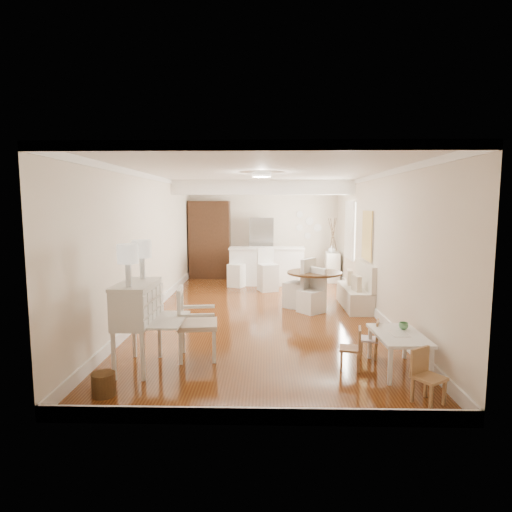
{
  "coord_description": "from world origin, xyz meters",
  "views": [
    {
      "loc": [
        0.09,
        -8.55,
        2.21
      ],
      "look_at": [
        -0.12,
        0.3,
        1.13
      ],
      "focal_mm": 30.0,
      "sensor_mm": 36.0,
      "label": 1
    }
  ],
  "objects_px": {
    "bar_stool_left": "(237,269)",
    "pantry_cabinet": "(210,240)",
    "kids_chair_c": "(429,377)",
    "sideboard": "(332,267)",
    "slip_chair_far": "(299,283)",
    "dining_table": "(314,290)",
    "kids_chair_a": "(350,348)",
    "wicker_basket": "(104,384)",
    "secretary_bureau": "(138,326)",
    "slip_chair_near": "(311,291)",
    "bar_stool_right": "(268,270)",
    "kids_table": "(398,352)",
    "kids_chair_b": "(369,338)",
    "breakfast_counter": "(267,266)",
    "fridge": "(273,248)",
    "gustavian_armchair": "(198,323)"
  },
  "relations": [
    {
      "from": "wicker_basket",
      "to": "fridge",
      "type": "relative_size",
      "value": 0.15
    },
    {
      "from": "kids_chair_c",
      "to": "bar_stool_right",
      "type": "bearing_deg",
      "value": 71.71
    },
    {
      "from": "fridge",
      "to": "sideboard",
      "type": "xyz_separation_m",
      "value": [
        1.7,
        -0.43,
        -0.49
      ]
    },
    {
      "from": "kids_chair_c",
      "to": "dining_table",
      "type": "xyz_separation_m",
      "value": [
        -0.78,
        4.39,
        0.08
      ]
    },
    {
      "from": "secretary_bureau",
      "to": "slip_chair_far",
      "type": "bearing_deg",
      "value": 55.61
    },
    {
      "from": "gustavian_armchair",
      "to": "sideboard",
      "type": "xyz_separation_m",
      "value": [
        2.89,
        6.33,
        -0.1
      ]
    },
    {
      "from": "secretary_bureau",
      "to": "kids_chair_a",
      "type": "xyz_separation_m",
      "value": [
        2.85,
        0.04,
        -0.3
      ]
    },
    {
      "from": "kids_chair_c",
      "to": "sideboard",
      "type": "height_order",
      "value": "sideboard"
    },
    {
      "from": "gustavian_armchair",
      "to": "slip_chair_near",
      "type": "bearing_deg",
      "value": -42.43
    },
    {
      "from": "secretary_bureau",
      "to": "kids_chair_c",
      "type": "bearing_deg",
      "value": -14.83
    },
    {
      "from": "pantry_cabinet",
      "to": "dining_table",
      "type": "bearing_deg",
      "value": -54.28
    },
    {
      "from": "kids_chair_a",
      "to": "dining_table",
      "type": "relative_size",
      "value": 0.51
    },
    {
      "from": "breakfast_counter",
      "to": "secretary_bureau",
      "type": "bearing_deg",
      "value": -105.82
    },
    {
      "from": "gustavian_armchair",
      "to": "pantry_cabinet",
      "type": "bearing_deg",
      "value": -0.82
    },
    {
      "from": "slip_chair_far",
      "to": "pantry_cabinet",
      "type": "relative_size",
      "value": 0.47
    },
    {
      "from": "secretary_bureau",
      "to": "breakfast_counter",
      "type": "height_order",
      "value": "secretary_bureau"
    },
    {
      "from": "sideboard",
      "to": "kids_chair_a",
      "type": "bearing_deg",
      "value": -92.63
    },
    {
      "from": "breakfast_counter",
      "to": "sideboard",
      "type": "relative_size",
      "value": 2.37
    },
    {
      "from": "bar_stool_left",
      "to": "slip_chair_far",
      "type": "bearing_deg",
      "value": -32.53
    },
    {
      "from": "fridge",
      "to": "kids_chair_c",
      "type": "bearing_deg",
      "value": -78.91
    },
    {
      "from": "kids_chair_b",
      "to": "sideboard",
      "type": "xyz_separation_m",
      "value": [
        0.43,
        6.26,
        0.13
      ]
    },
    {
      "from": "kids_chair_c",
      "to": "sideboard",
      "type": "xyz_separation_m",
      "value": [
        0.11,
        7.7,
        0.1
      ]
    },
    {
      "from": "kids_table",
      "to": "gustavian_armchair",
      "type": "bearing_deg",
      "value": 171.37
    },
    {
      "from": "pantry_cabinet",
      "to": "breakfast_counter",
      "type": "bearing_deg",
      "value": -32.43
    },
    {
      "from": "kids_chair_b",
      "to": "kids_chair_c",
      "type": "distance_m",
      "value": 1.48
    },
    {
      "from": "bar_stool_left",
      "to": "dining_table",
      "type": "bearing_deg",
      "value": -28.08
    },
    {
      "from": "secretary_bureau",
      "to": "kids_chair_c",
      "type": "relative_size",
      "value": 1.91
    },
    {
      "from": "kids_table",
      "to": "sideboard",
      "type": "distance_m",
      "value": 6.75
    },
    {
      "from": "kids_table",
      "to": "bar_stool_left",
      "type": "height_order",
      "value": "bar_stool_left"
    },
    {
      "from": "secretary_bureau",
      "to": "kids_chair_c",
      "type": "distance_m",
      "value": 3.67
    },
    {
      "from": "slip_chair_near",
      "to": "kids_chair_a",
      "type": "bearing_deg",
      "value": -35.36
    },
    {
      "from": "bar_stool_left",
      "to": "pantry_cabinet",
      "type": "xyz_separation_m",
      "value": [
        -0.9,
        1.43,
        0.66
      ]
    },
    {
      "from": "gustavian_armchair",
      "to": "slip_chair_far",
      "type": "height_order",
      "value": "slip_chair_far"
    },
    {
      "from": "kids_chair_b",
      "to": "pantry_cabinet",
      "type": "distance_m",
      "value": 7.48
    },
    {
      "from": "bar_stool_right",
      "to": "pantry_cabinet",
      "type": "relative_size",
      "value": 0.48
    },
    {
      "from": "wicker_basket",
      "to": "secretary_bureau",
      "type": "bearing_deg",
      "value": 79.62
    },
    {
      "from": "kids_chair_b",
      "to": "kids_chair_c",
      "type": "bearing_deg",
      "value": 30.47
    },
    {
      "from": "kids_table",
      "to": "sideboard",
      "type": "xyz_separation_m",
      "value": [
        0.15,
        6.74,
        0.16
      ]
    },
    {
      "from": "slip_chair_near",
      "to": "bar_stool_right",
      "type": "distance_m",
      "value": 2.36
    },
    {
      "from": "pantry_cabinet",
      "to": "kids_chair_c",
      "type": "bearing_deg",
      "value": -66.82
    },
    {
      "from": "kids_chair_c",
      "to": "dining_table",
      "type": "distance_m",
      "value": 4.46
    },
    {
      "from": "slip_chair_far",
      "to": "sideboard",
      "type": "xyz_separation_m",
      "value": [
        1.21,
        3.24,
        -0.12
      ]
    },
    {
      "from": "pantry_cabinet",
      "to": "kids_chair_a",
      "type": "bearing_deg",
      "value": -68.51
    },
    {
      "from": "slip_chair_far",
      "to": "slip_chair_near",
      "type": "bearing_deg",
      "value": 63.07
    },
    {
      "from": "gustavian_armchair",
      "to": "pantry_cabinet",
      "type": "relative_size",
      "value": 0.45
    },
    {
      "from": "wicker_basket",
      "to": "pantry_cabinet",
      "type": "bearing_deg",
      "value": 88.65
    },
    {
      "from": "kids_chair_b",
      "to": "sideboard",
      "type": "relative_size",
      "value": 0.65
    },
    {
      "from": "kids_chair_c",
      "to": "slip_chair_far",
      "type": "xyz_separation_m",
      "value": [
        -1.1,
        4.46,
        0.23
      ]
    },
    {
      "from": "dining_table",
      "to": "kids_chair_b",
      "type": "bearing_deg",
      "value": -81.12
    },
    {
      "from": "fridge",
      "to": "sideboard",
      "type": "distance_m",
      "value": 1.82
    }
  ]
}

